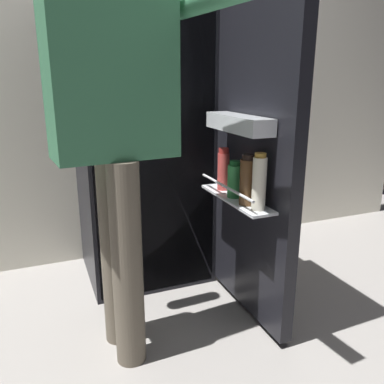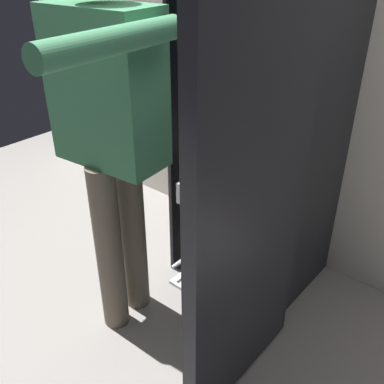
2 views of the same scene
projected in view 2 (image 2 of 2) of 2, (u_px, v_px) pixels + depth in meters
name	position (u px, v px, depth m)	size (l,w,h in m)	color
ground_plane	(186.00, 322.00, 2.13)	(5.28, 5.28, 0.00)	gray
kitchen_wall	(305.00, 32.00, 2.10)	(4.40, 0.10, 2.46)	silver
refrigerator	(258.00, 141.00, 2.03)	(0.72, 1.23, 1.61)	black
person	(111.00, 120.00, 1.69)	(0.60, 0.73, 1.67)	#665B4C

